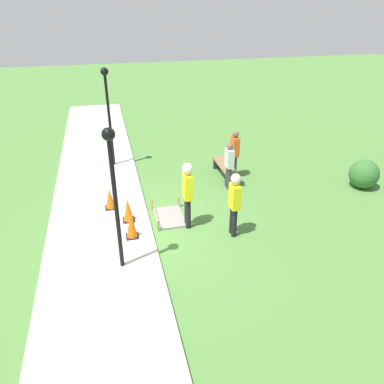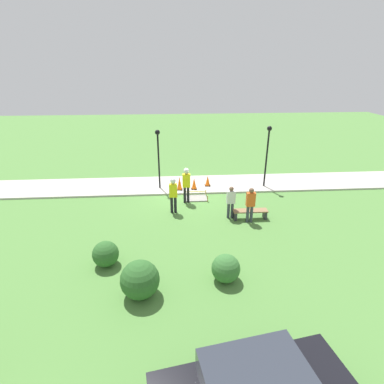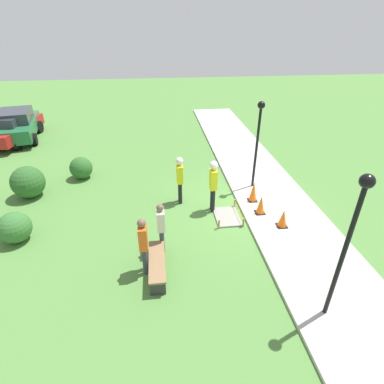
{
  "view_description": "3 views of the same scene",
  "coord_description": "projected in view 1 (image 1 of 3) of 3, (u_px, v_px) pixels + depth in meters",
  "views": [
    {
      "loc": [
        8.78,
        -0.95,
        5.89
      ],
      "look_at": [
        -0.57,
        1.29,
        0.82
      ],
      "focal_mm": 35.0,
      "sensor_mm": 36.0,
      "label": 1
    },
    {
      "loc": [
        0.65,
        15.67,
        6.91
      ],
      "look_at": [
        -0.35,
        1.44,
        0.78
      ],
      "focal_mm": 28.0,
      "sensor_mm": 36.0,
      "label": 2
    },
    {
      "loc": [
        -9.18,
        2.88,
        6.03
      ],
      "look_at": [
        -0.13,
        1.8,
        0.84
      ],
      "focal_mm": 28.0,
      "sensor_mm": 36.0,
      "label": 3
    }
  ],
  "objects": [
    {
      "name": "lamppost_near",
      "position": [
        113.0,
        180.0,
        7.98
      ],
      "size": [
        0.28,
        0.28,
        3.45
      ],
      "color": "black",
      "rests_on": "sidewalk"
    },
    {
      "name": "bystander_in_gray_shirt",
      "position": [
        229.0,
        163.0,
        12.48
      ],
      "size": [
        0.4,
        0.22,
        1.63
      ],
      "color": "#383D47",
      "rests_on": "ground_plane"
    },
    {
      "name": "traffic_cone_near_patch",
      "position": [
        110.0,
        199.0,
        11.35
      ],
      "size": [
        0.34,
        0.34,
        0.63
      ],
      "color": "black",
      "rests_on": "sidewalk"
    },
    {
      "name": "ground_plane",
      "position": [
        152.0,
        232.0,
        10.49
      ],
      "size": [
        60.0,
        60.0,
        0.0
      ],
      "primitive_type": "plane",
      "color": "#51843D"
    },
    {
      "name": "wet_concrete_patch",
      "position": [
        169.0,
        217.0,
        11.13
      ],
      "size": [
        1.26,
        0.89,
        0.35
      ],
      "color": "gray",
      "rests_on": "ground_plane"
    },
    {
      "name": "bystander_in_orange_shirt",
      "position": [
        235.0,
        151.0,
        13.25
      ],
      "size": [
        0.4,
        0.23,
        1.74
      ],
      "color": "#383D47",
      "rests_on": "ground_plane"
    },
    {
      "name": "park_bench",
      "position": [
        224.0,
        168.0,
        13.59
      ],
      "size": [
        1.65,
        0.44,
        0.46
      ],
      "color": "#2D2D33",
      "rests_on": "ground_plane"
    },
    {
      "name": "shrub_rounded_mid",
      "position": [
        364.0,
        174.0,
        12.73
      ],
      "size": [
        0.99,
        0.99,
        0.99
      ],
      "color": "#387033",
      "rests_on": "ground_plane"
    },
    {
      "name": "traffic_cone_far_patch",
      "position": [
        128.0,
        210.0,
        10.7
      ],
      "size": [
        0.34,
        0.34,
        0.7
      ],
      "color": "black",
      "rests_on": "sidewalk"
    },
    {
      "name": "lamppost_far",
      "position": [
        108.0,
        103.0,
        13.36
      ],
      "size": [
        0.28,
        0.28,
        3.6
      ],
      "color": "black",
      "rests_on": "sidewalk"
    },
    {
      "name": "worker_assistant",
      "position": [
        187.0,
        189.0,
        10.22
      ],
      "size": [
        0.4,
        0.28,
        1.96
      ],
      "color": "black",
      "rests_on": "ground_plane"
    },
    {
      "name": "traffic_cone_sidewalk_edge",
      "position": [
        131.0,
        224.0,
        9.94
      ],
      "size": [
        0.34,
        0.34,
        0.79
      ],
      "color": "black",
      "rests_on": "sidewalk"
    },
    {
      "name": "worker_supervisor",
      "position": [
        235.0,
        199.0,
        9.88
      ],
      "size": [
        0.4,
        0.27,
        1.85
      ],
      "color": "black",
      "rests_on": "ground_plane"
    },
    {
      "name": "sidewalk",
      "position": [
        100.0,
        237.0,
        10.18
      ],
      "size": [
        28.0,
        2.84,
        0.1
      ],
      "color": "#BCB7AD",
      "rests_on": "ground_plane"
    }
  ]
}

